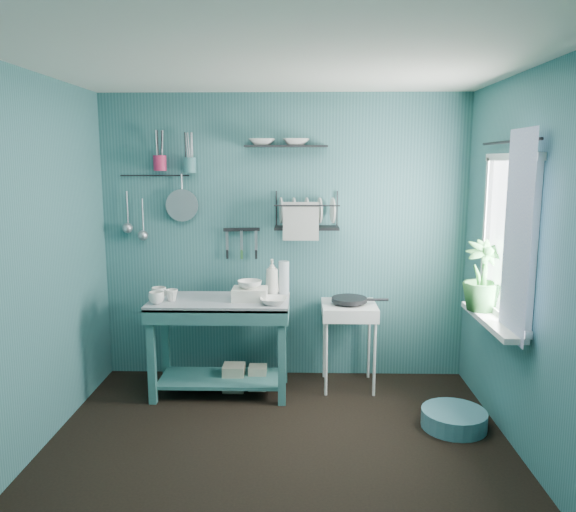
{
  "coord_description": "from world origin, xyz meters",
  "views": [
    {
      "loc": [
        0.15,
        -3.41,
        1.92
      ],
      "look_at": [
        0.05,
        0.85,
        1.2
      ],
      "focal_mm": 35.0,
      "sensor_mm": 36.0,
      "label": 1
    }
  ],
  "objects_px": {
    "utensil_cup_magenta": "(160,163)",
    "mug_left": "(156,298)",
    "mug_right": "(159,293)",
    "floor_basin": "(454,419)",
    "mug_mid": "(172,295)",
    "storage_tin_large": "(234,377)",
    "colander": "(182,205)",
    "utensil_cup_teal": "(190,165)",
    "wash_tub": "(250,294)",
    "potted_plant": "(483,276)",
    "soap_bottle": "(272,277)",
    "work_counter": "(221,346)",
    "water_bottle": "(284,277)",
    "hotplate_stand": "(348,345)",
    "storage_tin_small": "(258,377)",
    "frying_pan": "(349,300)",
    "dish_rack": "(307,210)"
  },
  "relations": [
    {
      "from": "colander",
      "to": "storage_tin_small",
      "type": "distance_m",
      "value": 1.62
    },
    {
      "from": "water_bottle",
      "to": "potted_plant",
      "type": "height_order",
      "value": "potted_plant"
    },
    {
      "from": "mug_right",
      "to": "storage_tin_small",
      "type": "relative_size",
      "value": 0.61
    },
    {
      "from": "mug_right",
      "to": "potted_plant",
      "type": "bearing_deg",
      "value": -8.82
    },
    {
      "from": "wash_tub",
      "to": "frying_pan",
      "type": "xyz_separation_m",
      "value": [
        0.82,
        0.18,
        -0.09
      ]
    },
    {
      "from": "mug_left",
      "to": "mug_right",
      "type": "bearing_deg",
      "value": 97.13
    },
    {
      "from": "utensil_cup_teal",
      "to": "storage_tin_large",
      "type": "relative_size",
      "value": 0.59
    },
    {
      "from": "work_counter",
      "to": "soap_bottle",
      "type": "distance_m",
      "value": 0.72
    },
    {
      "from": "wash_tub",
      "to": "colander",
      "type": "relative_size",
      "value": 1.0
    },
    {
      "from": "work_counter",
      "to": "hotplate_stand",
      "type": "distance_m",
      "value": 1.09
    },
    {
      "from": "work_counter",
      "to": "soap_bottle",
      "type": "height_order",
      "value": "soap_bottle"
    },
    {
      "from": "mug_mid",
      "to": "colander",
      "type": "height_order",
      "value": "colander"
    },
    {
      "from": "utensil_cup_magenta",
      "to": "hotplate_stand",
      "type": "bearing_deg",
      "value": -7.56
    },
    {
      "from": "mug_mid",
      "to": "mug_right",
      "type": "relative_size",
      "value": 0.81
    },
    {
      "from": "mug_left",
      "to": "utensil_cup_teal",
      "type": "bearing_deg",
      "value": 70.36
    },
    {
      "from": "wash_tub",
      "to": "storage_tin_large",
      "type": "height_order",
      "value": "wash_tub"
    },
    {
      "from": "work_counter",
      "to": "potted_plant",
      "type": "xyz_separation_m",
      "value": [
        2.0,
        -0.39,
        0.69
      ]
    },
    {
      "from": "storage_tin_large",
      "to": "colander",
      "type": "bearing_deg",
      "value": 143.33
    },
    {
      "from": "mug_mid",
      "to": "storage_tin_large",
      "type": "height_order",
      "value": "mug_mid"
    },
    {
      "from": "soap_bottle",
      "to": "floor_basin",
      "type": "relative_size",
      "value": 0.63
    },
    {
      "from": "work_counter",
      "to": "mug_mid",
      "type": "distance_m",
      "value": 0.59
    },
    {
      "from": "work_counter",
      "to": "storage_tin_large",
      "type": "distance_m",
      "value": 0.31
    },
    {
      "from": "mug_right",
      "to": "water_bottle",
      "type": "distance_m",
      "value": 1.05
    },
    {
      "from": "mug_right",
      "to": "wash_tub",
      "type": "xyz_separation_m",
      "value": [
        0.75,
        -0.02,
        0.0
      ]
    },
    {
      "from": "work_counter",
      "to": "mug_left",
      "type": "relative_size",
      "value": 9.23
    },
    {
      "from": "frying_pan",
      "to": "storage_tin_large",
      "type": "bearing_deg",
      "value": -173.73
    },
    {
      "from": "wash_tub",
      "to": "potted_plant",
      "type": "relative_size",
      "value": 0.54
    },
    {
      "from": "wash_tub",
      "to": "utensil_cup_magenta",
      "type": "xyz_separation_m",
      "value": [
        -0.8,
        0.39,
        1.05
      ]
    },
    {
      "from": "floor_basin",
      "to": "mug_mid",
      "type": "bearing_deg",
      "value": 166.12
    },
    {
      "from": "water_bottle",
      "to": "utensil_cup_teal",
      "type": "bearing_deg",
      "value": 169.37
    },
    {
      "from": "hotplate_stand",
      "to": "mug_right",
      "type": "bearing_deg",
      "value": 178.22
    },
    {
      "from": "mug_mid",
      "to": "dish_rack",
      "type": "relative_size",
      "value": 0.18
    },
    {
      "from": "frying_pan",
      "to": "colander",
      "type": "bearing_deg",
      "value": 170.39
    },
    {
      "from": "mug_left",
      "to": "potted_plant",
      "type": "bearing_deg",
      "value": -5.26
    },
    {
      "from": "storage_tin_large",
      "to": "mug_mid",
      "type": "bearing_deg",
      "value": -167.09
    },
    {
      "from": "soap_bottle",
      "to": "utensil_cup_teal",
      "type": "relative_size",
      "value": 2.3
    },
    {
      "from": "work_counter",
      "to": "water_bottle",
      "type": "height_order",
      "value": "water_bottle"
    },
    {
      "from": "hotplate_stand",
      "to": "floor_basin",
      "type": "xyz_separation_m",
      "value": [
        0.71,
        -0.75,
        -0.3
      ]
    },
    {
      "from": "mug_left",
      "to": "colander",
      "type": "bearing_deg",
      "value": 79.2
    },
    {
      "from": "mug_mid",
      "to": "utensil_cup_teal",
      "type": "height_order",
      "value": "utensil_cup_teal"
    },
    {
      "from": "colander",
      "to": "floor_basin",
      "type": "distance_m",
      "value": 2.8
    },
    {
      "from": "mug_right",
      "to": "floor_basin",
      "type": "xyz_separation_m",
      "value": [
        2.29,
        -0.6,
        -0.79
      ]
    },
    {
      "from": "work_counter",
      "to": "utensil_cup_teal",
      "type": "bearing_deg",
      "value": 123.26
    },
    {
      "from": "utensil_cup_magenta",
      "to": "mug_left",
      "type": "bearing_deg",
      "value": -82.98
    },
    {
      "from": "wash_tub",
      "to": "mug_mid",
      "type": "bearing_deg",
      "value": -176.37
    },
    {
      "from": "floor_basin",
      "to": "hotplate_stand",
      "type": "bearing_deg",
      "value": 133.44
    },
    {
      "from": "wash_tub",
      "to": "hotplate_stand",
      "type": "distance_m",
      "value": 0.97
    },
    {
      "from": "mug_right",
      "to": "mug_mid",
      "type": "bearing_deg",
      "value": -26.57
    },
    {
      "from": "potted_plant",
      "to": "water_bottle",
      "type": "bearing_deg",
      "value": 157.69
    },
    {
      "from": "mug_mid",
      "to": "utensil_cup_teal",
      "type": "xyz_separation_m",
      "value": [
        0.09,
        0.43,
        1.04
      ]
    }
  ]
}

